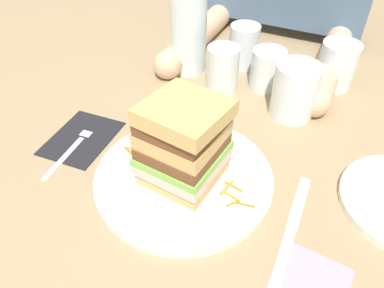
% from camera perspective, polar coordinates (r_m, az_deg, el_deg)
% --- Properties ---
extents(ground_plane, '(3.00, 3.00, 0.00)m').
position_cam_1_polar(ground_plane, '(0.60, -1.75, -3.59)').
color(ground_plane, '#9E8460').
extents(main_plate, '(0.28, 0.28, 0.01)m').
position_cam_1_polar(main_plate, '(0.58, -1.29, -5.21)').
color(main_plate, white).
rests_on(main_plate, ground_plane).
extents(sandwich, '(0.13, 0.13, 0.14)m').
position_cam_1_polar(sandwich, '(0.53, -1.34, 0.20)').
color(sandwich, tan).
rests_on(sandwich, main_plate).
extents(carrot_shred_0, '(0.03, 0.02, 0.00)m').
position_cam_1_polar(carrot_shred_0, '(0.61, -9.52, -1.37)').
color(carrot_shred_0, orange).
rests_on(carrot_shred_0, main_plate).
extents(carrot_shred_1, '(0.03, 0.01, 0.00)m').
position_cam_1_polar(carrot_shred_1, '(0.62, -9.22, -0.71)').
color(carrot_shred_1, orange).
rests_on(carrot_shred_1, main_plate).
extents(carrot_shred_2, '(0.01, 0.03, 0.00)m').
position_cam_1_polar(carrot_shred_2, '(0.60, -8.48, -2.39)').
color(carrot_shred_2, orange).
rests_on(carrot_shred_2, main_plate).
extents(carrot_shred_3, '(0.01, 0.03, 0.00)m').
position_cam_1_polar(carrot_shred_3, '(0.62, -8.51, -1.16)').
color(carrot_shred_3, orange).
rests_on(carrot_shred_3, main_plate).
extents(carrot_shred_4, '(0.01, 0.03, 0.00)m').
position_cam_1_polar(carrot_shred_4, '(0.60, -8.23, -2.11)').
color(carrot_shred_4, orange).
rests_on(carrot_shred_4, main_plate).
extents(carrot_shred_5, '(0.03, 0.01, 0.00)m').
position_cam_1_polar(carrot_shred_5, '(0.62, -8.71, -0.58)').
color(carrot_shred_5, orange).
rests_on(carrot_shred_5, main_plate).
extents(carrot_shred_6, '(0.01, 0.02, 0.00)m').
position_cam_1_polar(carrot_shred_6, '(0.54, 6.23, -9.25)').
color(carrot_shred_6, orange).
rests_on(carrot_shred_6, main_plate).
extents(carrot_shred_7, '(0.03, 0.01, 0.00)m').
position_cam_1_polar(carrot_shred_7, '(0.55, 6.20, -8.10)').
color(carrot_shred_7, orange).
rests_on(carrot_shred_7, main_plate).
extents(carrot_shred_8, '(0.03, 0.01, 0.00)m').
position_cam_1_polar(carrot_shred_8, '(0.54, 8.35, -9.34)').
color(carrot_shred_8, orange).
rests_on(carrot_shred_8, main_plate).
extents(carrot_shred_9, '(0.01, 0.03, 0.00)m').
position_cam_1_polar(carrot_shred_9, '(0.56, 5.44, -6.79)').
color(carrot_shred_9, orange).
rests_on(carrot_shred_9, main_plate).
extents(carrot_shred_10, '(0.03, 0.01, 0.00)m').
position_cam_1_polar(carrot_shred_10, '(0.56, 6.46, -6.59)').
color(carrot_shred_10, orange).
rests_on(carrot_shred_10, main_plate).
extents(napkin_dark, '(0.11, 0.14, 0.00)m').
position_cam_1_polar(napkin_dark, '(0.68, -16.77, 0.95)').
color(napkin_dark, black).
rests_on(napkin_dark, ground_plane).
extents(fork, '(0.03, 0.17, 0.00)m').
position_cam_1_polar(fork, '(0.67, -17.85, -0.03)').
color(fork, silver).
rests_on(fork, napkin_dark).
extents(knife, '(0.02, 0.20, 0.00)m').
position_cam_1_polar(knife, '(0.54, 15.20, -12.69)').
color(knife, silver).
rests_on(knife, ground_plane).
extents(juice_glass, '(0.08, 0.08, 0.10)m').
position_cam_1_polar(juice_glass, '(0.71, 15.66, 7.71)').
color(juice_glass, white).
rests_on(juice_glass, ground_plane).
extents(water_bottle, '(0.08, 0.08, 0.30)m').
position_cam_1_polar(water_bottle, '(0.80, -0.59, 20.01)').
color(water_bottle, silver).
rests_on(water_bottle, ground_plane).
extents(empty_tumbler_0, '(0.07, 0.07, 0.10)m').
position_cam_1_polar(empty_tumbler_0, '(0.86, 8.08, 14.86)').
color(empty_tumbler_0, silver).
rests_on(empty_tumbler_0, ground_plane).
extents(empty_tumbler_1, '(0.07, 0.07, 0.10)m').
position_cam_1_polar(empty_tumbler_1, '(0.76, 4.78, 11.55)').
color(empty_tumbler_1, silver).
rests_on(empty_tumbler_1, ground_plane).
extents(empty_tumbler_2, '(0.08, 0.08, 0.10)m').
position_cam_1_polar(empty_tumbler_2, '(0.83, 21.65, 11.37)').
color(empty_tumbler_2, silver).
rests_on(empty_tumbler_2, ground_plane).
extents(empty_tumbler_3, '(0.07, 0.07, 0.08)m').
position_cam_1_polar(empty_tumbler_3, '(0.79, 11.67, 11.36)').
color(empty_tumbler_3, silver).
rests_on(empty_tumbler_3, ground_plane).
extents(napkin_pink, '(0.10, 0.10, 0.00)m').
position_cam_1_polar(napkin_pink, '(0.50, 17.83, -20.01)').
color(napkin_pink, pink).
rests_on(napkin_pink, ground_plane).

